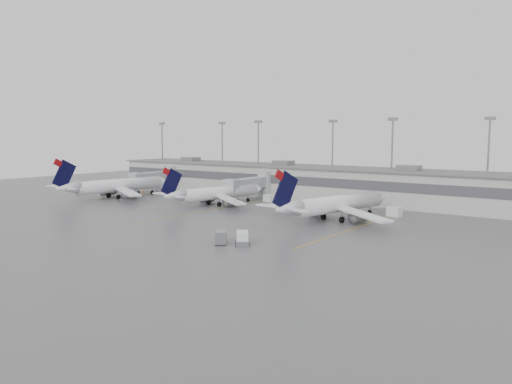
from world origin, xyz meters
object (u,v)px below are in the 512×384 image
Objects in this scene: jet_mid_left at (215,193)px; jet_far_left at (115,185)px; jet_mid_right at (335,204)px; baggage_tug at (242,240)px.

jet_far_left is at bearing -158.98° from jet_mid_left.
jet_mid_right is at bearing 8.61° from jet_far_left.
jet_mid_right reaches higher than jet_mid_left.
jet_mid_left is 32.28m from jet_mid_right.
jet_far_left reaches higher than jet_mid_right.
jet_mid_left is at bearing 15.94° from jet_far_left.
jet_far_left is 1.04× the size of jet_mid_right.
jet_far_left reaches higher than baggage_tug.
jet_far_left is at bearing 119.67° from baggage_tug.
jet_far_left is 62.13m from jet_mid_right.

